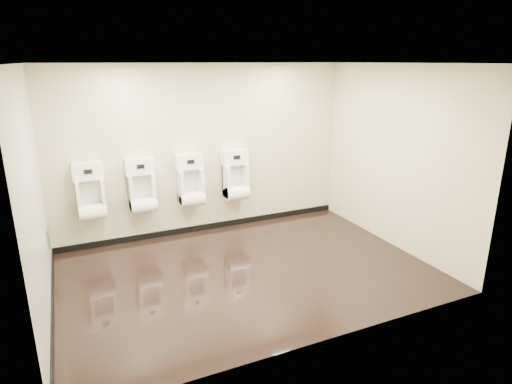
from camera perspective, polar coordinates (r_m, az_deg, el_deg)
ground at (r=6.09m, az=-1.16°, el=-10.57°), size 5.00×3.50×0.00m
ceiling at (r=5.40m, az=-1.35°, el=16.79°), size 5.00×3.50×0.00m
back_wall at (r=7.18m, az=-6.77°, el=5.51°), size 5.00×0.02×2.80m
front_wall at (r=4.10m, az=8.42°, el=-3.47°), size 5.00×0.02×2.80m
left_wall at (r=5.18m, az=-27.59°, el=-0.92°), size 0.02×3.50×2.80m
right_wall at (r=6.93m, az=18.19°, el=4.33°), size 0.02×3.50×2.80m
tile_overlay_left at (r=5.18m, az=-27.54°, el=-0.91°), size 0.01×3.50×2.80m
skirting_back at (r=7.56m, az=-6.39°, el=-4.58°), size 5.00×0.02×0.10m
skirting_left at (r=5.70m, az=-25.56°, el=-13.92°), size 0.02×3.50×0.10m
access_panel at (r=6.60m, az=-25.97°, el=-5.38°), size 0.04×0.25×0.25m
urinal_0 at (r=6.85m, az=-21.18°, el=-0.43°), size 0.45×0.34×0.84m
urinal_1 at (r=6.92m, az=-14.98°, el=0.33°), size 0.45×0.34×0.84m
urinal_2 at (r=7.07m, az=-8.70°, el=1.10°), size 0.45×0.34×0.84m
urinal_3 at (r=7.32m, az=-2.71°, el=1.82°), size 0.45×0.34×0.84m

